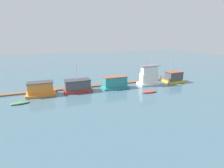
% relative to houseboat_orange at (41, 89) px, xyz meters
% --- Properties ---
extents(ground_plane, '(200.00, 200.00, 0.00)m').
position_rel_houseboat_orange_xyz_m(ground_plane, '(16.56, -0.41, -1.42)').
color(ground_plane, '#426070').
extents(dock_walkway, '(51.00, 2.05, 0.30)m').
position_rel_houseboat_orange_xyz_m(dock_walkway, '(16.56, 3.04, -1.27)').
color(dock_walkway, brown).
rests_on(dock_walkway, ground_plane).
extents(houseboat_orange, '(6.31, 3.61, 3.11)m').
position_rel_houseboat_orange_xyz_m(houseboat_orange, '(0.00, 0.00, 0.00)').
color(houseboat_orange, orange).
rests_on(houseboat_orange, ground_plane).
extents(houseboat_red, '(6.55, 3.49, 6.68)m').
position_rel_houseboat_orange_xyz_m(houseboat_red, '(8.22, -0.09, -0.02)').
color(houseboat_red, red).
rests_on(houseboat_red, ground_plane).
extents(houseboat_teal, '(6.76, 3.35, 3.11)m').
position_rel_houseboat_orange_xyz_m(houseboat_teal, '(17.69, -0.64, 0.03)').
color(houseboat_teal, teal).
rests_on(houseboat_teal, ground_plane).
extents(houseboat_white, '(5.85, 3.21, 7.88)m').
position_rel_houseboat_orange_xyz_m(houseboat_white, '(27.46, -0.87, 0.85)').
color(houseboat_white, white).
rests_on(houseboat_white, ground_plane).
extents(houseboat_yellow, '(5.27, 3.95, 6.54)m').
position_rel_houseboat_orange_xyz_m(houseboat_yellow, '(35.82, -0.84, 0.02)').
color(houseboat_yellow, gold).
rests_on(houseboat_yellow, ground_plane).
extents(dinghy_green, '(3.64, 1.58, 0.39)m').
position_rel_houseboat_orange_xyz_m(dinghy_green, '(-3.93, -4.03, -1.22)').
color(dinghy_green, '#47844C').
rests_on(dinghy_green, ground_plane).
extents(dinghy_red, '(3.75, 1.75, 0.41)m').
position_rel_houseboat_orange_xyz_m(dinghy_red, '(23.99, -6.82, -1.21)').
color(dinghy_red, red).
rests_on(dinghy_red, ground_plane).
extents(mooring_post_far_right, '(0.27, 0.27, 1.49)m').
position_rel_houseboat_orange_xyz_m(mooring_post_far_right, '(33.35, 1.77, -0.67)').
color(mooring_post_far_right, brown).
rests_on(mooring_post_far_right, ground_plane).
extents(mooring_post_far_left, '(0.24, 0.24, 1.30)m').
position_rel_houseboat_orange_xyz_m(mooring_post_far_left, '(7.60, 1.77, -0.77)').
color(mooring_post_far_left, '#846B4C').
rests_on(mooring_post_far_left, ground_plane).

